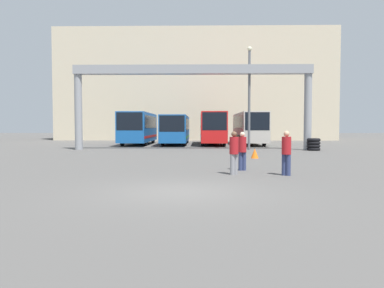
{
  "coord_description": "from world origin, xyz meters",
  "views": [
    {
      "loc": [
        0.53,
        -10.66,
        1.87
      ],
      "look_at": [
        -0.11,
        23.06,
        0.3
      ],
      "focal_mm": 35.0,
      "sensor_mm": 36.0,
      "label": 1
    }
  ],
  "objects_px": {
    "traffic_cone": "(255,153)",
    "bus_slot_0": "(139,127)",
    "bus_slot_3": "(249,127)",
    "pedestrian_near_right": "(242,150)",
    "lamp_post": "(249,94)",
    "bus_slot_1": "(176,128)",
    "pedestrian_near_left": "(286,152)",
    "pedestrian_far_center": "(234,152)",
    "bus_slot_2": "(212,126)",
    "tire_stack": "(314,144)"
  },
  "relations": [
    {
      "from": "pedestrian_near_left",
      "to": "traffic_cone",
      "type": "bearing_deg",
      "value": 123.04
    },
    {
      "from": "pedestrian_near_right",
      "to": "pedestrian_near_left",
      "type": "distance_m",
      "value": 2.22
    },
    {
      "from": "traffic_cone",
      "to": "lamp_post",
      "type": "height_order",
      "value": "lamp_post"
    },
    {
      "from": "bus_slot_3",
      "to": "pedestrian_near_right",
      "type": "height_order",
      "value": "bus_slot_3"
    },
    {
      "from": "bus_slot_3",
      "to": "lamp_post",
      "type": "bearing_deg",
      "value": -97.75
    },
    {
      "from": "bus_slot_3",
      "to": "traffic_cone",
      "type": "relative_size",
      "value": 18.38
    },
    {
      "from": "traffic_cone",
      "to": "tire_stack",
      "type": "xyz_separation_m",
      "value": [
        5.67,
        7.3,
        0.19
      ]
    },
    {
      "from": "bus_slot_1",
      "to": "pedestrian_near_left",
      "type": "relative_size",
      "value": 7.18
    },
    {
      "from": "bus_slot_2",
      "to": "traffic_cone",
      "type": "bearing_deg",
      "value": -83.74
    },
    {
      "from": "pedestrian_near_right",
      "to": "pedestrian_far_center",
      "type": "height_order",
      "value": "pedestrian_far_center"
    },
    {
      "from": "bus_slot_2",
      "to": "pedestrian_near_right",
      "type": "xyz_separation_m",
      "value": [
        0.45,
        -23.4,
        -1.01
      ]
    },
    {
      "from": "bus_slot_0",
      "to": "pedestrian_near_left",
      "type": "bearing_deg",
      "value": -68.61
    },
    {
      "from": "bus_slot_1",
      "to": "pedestrian_far_center",
      "type": "xyz_separation_m",
      "value": [
        3.81,
        -25.31,
        -0.82
      ]
    },
    {
      "from": "pedestrian_near_right",
      "to": "lamp_post",
      "type": "bearing_deg",
      "value": 71.13
    },
    {
      "from": "bus_slot_3",
      "to": "traffic_cone",
      "type": "xyz_separation_m",
      "value": [
        -1.95,
        -17.04,
        -1.59
      ]
    },
    {
      "from": "traffic_cone",
      "to": "bus_slot_0",
      "type": "bearing_deg",
      "value": 119.68
    },
    {
      "from": "bus_slot_2",
      "to": "pedestrian_near_left",
      "type": "relative_size",
      "value": 6.6
    },
    {
      "from": "bus_slot_0",
      "to": "pedestrian_near_right",
      "type": "bearing_deg",
      "value": -70.46
    },
    {
      "from": "bus_slot_1",
      "to": "lamp_post",
      "type": "height_order",
      "value": "lamp_post"
    },
    {
      "from": "bus_slot_3",
      "to": "pedestrian_far_center",
      "type": "height_order",
      "value": "bus_slot_3"
    },
    {
      "from": "bus_slot_1",
      "to": "tire_stack",
      "type": "bearing_deg",
      "value": -42.55
    },
    {
      "from": "bus_slot_2",
      "to": "bus_slot_3",
      "type": "xyz_separation_m",
      "value": [
        3.84,
        -0.24,
        -0.01
      ]
    },
    {
      "from": "bus_slot_1",
      "to": "bus_slot_3",
      "type": "bearing_deg",
      "value": -5.46
    },
    {
      "from": "pedestrian_near_left",
      "to": "pedestrian_far_center",
      "type": "bearing_deg",
      "value": -153.9
    },
    {
      "from": "pedestrian_near_right",
      "to": "bus_slot_3",
      "type": "bearing_deg",
      "value": 71.5
    },
    {
      "from": "pedestrian_near_right",
      "to": "tire_stack",
      "type": "distance_m",
      "value": 15.2
    },
    {
      "from": "pedestrian_near_left",
      "to": "tire_stack",
      "type": "distance_m",
      "value": 16.09
    },
    {
      "from": "bus_slot_2",
      "to": "pedestrian_near_left",
      "type": "height_order",
      "value": "bus_slot_2"
    },
    {
      "from": "bus_slot_1",
      "to": "pedestrian_near_right",
      "type": "bearing_deg",
      "value": -79.8
    },
    {
      "from": "bus_slot_2",
      "to": "pedestrian_near_right",
      "type": "height_order",
      "value": "bus_slot_2"
    },
    {
      "from": "bus_slot_2",
      "to": "bus_slot_0",
      "type": "bearing_deg",
      "value": -176.58
    },
    {
      "from": "bus_slot_3",
      "to": "pedestrian_near_right",
      "type": "xyz_separation_m",
      "value": [
        -3.39,
        -23.16,
        -1.01
      ]
    },
    {
      "from": "bus_slot_1",
      "to": "pedestrian_near_left",
      "type": "xyz_separation_m",
      "value": [
        5.79,
        -25.54,
        -0.82
      ]
    },
    {
      "from": "pedestrian_near_left",
      "to": "pedestrian_far_center",
      "type": "height_order",
      "value": "pedestrian_near_left"
    },
    {
      "from": "bus_slot_3",
      "to": "pedestrian_near_right",
      "type": "distance_m",
      "value": 23.43
    },
    {
      "from": "bus_slot_1",
      "to": "pedestrian_far_center",
      "type": "distance_m",
      "value": 25.61
    },
    {
      "from": "bus_slot_0",
      "to": "pedestrian_near_right",
      "type": "relative_size",
      "value": 6.28
    },
    {
      "from": "bus_slot_0",
      "to": "pedestrian_far_center",
      "type": "height_order",
      "value": "bus_slot_0"
    },
    {
      "from": "bus_slot_0",
      "to": "bus_slot_1",
      "type": "distance_m",
      "value": 3.97
    },
    {
      "from": "tire_stack",
      "to": "pedestrian_near_right",
      "type": "bearing_deg",
      "value": -117.93
    },
    {
      "from": "pedestrian_near_left",
      "to": "bus_slot_1",
      "type": "bearing_deg",
      "value": 135.46
    },
    {
      "from": "tire_stack",
      "to": "bus_slot_0",
      "type": "bearing_deg",
      "value": 148.04
    },
    {
      "from": "lamp_post",
      "to": "bus_slot_1",
      "type": "bearing_deg",
      "value": 123.46
    },
    {
      "from": "traffic_cone",
      "to": "lamp_post",
      "type": "bearing_deg",
      "value": 84.85
    },
    {
      "from": "pedestrian_near_left",
      "to": "tire_stack",
      "type": "relative_size",
      "value": 1.64
    },
    {
      "from": "tire_stack",
      "to": "bus_slot_3",
      "type": "bearing_deg",
      "value": 110.92
    },
    {
      "from": "bus_slot_2",
      "to": "bus_slot_3",
      "type": "distance_m",
      "value": 3.85
    },
    {
      "from": "bus_slot_2",
      "to": "traffic_cone",
      "type": "xyz_separation_m",
      "value": [
        1.89,
        -17.27,
        -1.59
      ]
    },
    {
      "from": "bus_slot_0",
      "to": "bus_slot_3",
      "type": "relative_size",
      "value": 0.96
    },
    {
      "from": "pedestrian_near_right",
      "to": "pedestrian_near_left",
      "type": "height_order",
      "value": "pedestrian_near_left"
    }
  ]
}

